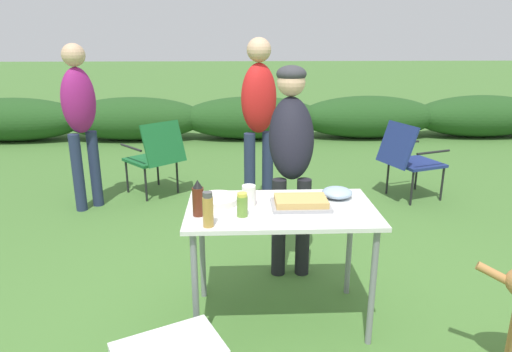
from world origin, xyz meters
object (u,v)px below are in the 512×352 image
Objects in this scene: relish_jar at (242,205)px; standing_person_with_beanie at (259,110)px; plate_stack at (217,200)px; camp_chair_green_behind_table at (156,154)px; spice_jar at (208,210)px; standing_person_in_dark_puffer at (80,112)px; mixing_bowl at (337,193)px; folding_table at (281,220)px; standing_person_in_gray_fleece at (291,146)px; food_tray at (301,203)px; camp_chair_near_hedge at (409,157)px; paper_cup_stack at (249,196)px; bbq_sauce_bottle at (198,199)px.

relish_jar is 0.08× the size of standing_person_with_beanie.
standing_person_with_beanie is at bearing 79.08° from plate_stack.
camp_chair_green_behind_table reaches higher than plate_stack.
standing_person_in_dark_puffer is at bearing 121.22° from spice_jar.
mixing_bowl is at bearing -97.46° from camp_chair_green_behind_table.
standing_person_in_gray_fleece reaches higher than folding_table.
mixing_bowl is (0.25, 0.15, 0.01)m from food_tray.
standing_person_in_dark_puffer is at bearing 139.21° from mixing_bowl.
plate_stack is 0.74m from mixing_bowl.
camp_chair_near_hedge is at bearing 58.64° from mixing_bowl.
camp_chair_near_hedge is at bearing 53.73° from folding_table.
standing_person_in_gray_fleece reaches higher than paper_cup_stack.
mixing_bowl is 0.87m from spice_jar.
standing_person_with_beanie is at bearing 100.16° from standing_person_in_gray_fleece.
bbq_sauce_bottle reaches higher than food_tray.
relish_jar is 2.63m from standing_person_in_dark_puffer.
paper_cup_stack is 0.17m from relish_jar.
bbq_sauce_bottle is 0.25× the size of camp_chair_near_hedge.
paper_cup_stack reaches higher than folding_table.
relish_jar reaches higher than plate_stack.
standing_person_in_gray_fleece is 2.33m from standing_person_in_dark_puffer.
spice_jar is 2.74m from camp_chair_green_behind_table.
standing_person_in_dark_puffer reaches higher than camp_chair_green_behind_table.
bbq_sauce_bottle is (-0.59, -0.11, 0.07)m from food_tray.
standing_person_in_dark_puffer is (-1.91, 1.33, 0.04)m from standing_person_in_gray_fleece.
standing_person_in_gray_fleece is at bearing 51.74° from bbq_sauce_bottle.
relish_jar is at bearing -113.36° from standing_person_with_beanie.
mixing_bowl is 0.89× the size of bbq_sauce_bottle.
standing_person_in_dark_puffer reaches higher than mixing_bowl.
standing_person_in_gray_fleece is at bearing 65.37° from relish_jar.
standing_person_in_gray_fleece reaches higher than camp_chair_green_behind_table.
food_tray is at bearing -9.36° from plate_stack.
food_tray is at bearing 10.28° from bbq_sauce_bottle.
standing_person_in_dark_puffer reaches higher than relish_jar.
camp_chair_green_behind_table is 2.71m from camp_chair_near_hedge.
folding_table is at bearing -106.54° from standing_person_with_beanie.
plate_stack is 1.38× the size of mixing_bowl.
paper_cup_stack is (0.19, -0.05, 0.04)m from plate_stack.
folding_table is 0.65× the size of standing_person_with_beanie.
standing_person_with_beanie reaches higher than bbq_sauce_bottle.
camp_chair_near_hedge is at bearing 50.46° from spice_jar.
mixing_bowl is 2.68m from camp_chair_green_behind_table.
plate_stack is 0.20m from paper_cup_stack.
paper_cup_stack is 0.07× the size of standing_person_with_beanie.
paper_cup_stack is at bearing 167.51° from folding_table.
relish_jar is (-0.59, -0.28, 0.03)m from mixing_bowl.
folding_table is 2.66m from camp_chair_near_hedge.
spice_jar is 1.40× the size of relish_jar.
mixing_bowl is 0.97× the size of spice_jar.
mixing_bowl is (0.74, 0.07, 0.01)m from plate_stack.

